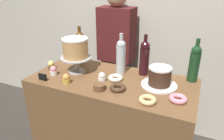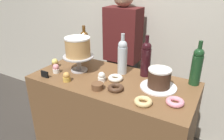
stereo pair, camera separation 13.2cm
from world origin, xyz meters
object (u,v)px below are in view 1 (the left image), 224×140
(cupcake_caramel, at_px, (66,79))
(cupcake_vanilla, at_px, (102,77))
(cookie_stack, at_px, (99,87))
(cupcake_strawberry, at_px, (54,71))
(donut_glazed, at_px, (148,100))
(chocolate_round_cake, at_px, (160,76))
(wine_bottle_amber, at_px, (80,46))
(price_sign_chalkboard, at_px, (43,77))
(donut_pink, at_px, (178,99))
(donut_sugar, at_px, (116,78))
(cupcake_lemon, at_px, (51,65))
(barista_figure, at_px, (116,60))
(wine_bottle_dark_red, at_px, (144,57))
(donut_chocolate, at_px, (118,88))
(cake_stand_pedestal, at_px, (76,62))
(wine_bottle_green, at_px, (194,63))
(wine_bottle_clear, at_px, (121,56))
(white_layer_cake, at_px, (75,48))

(cupcake_caramel, bearing_deg, cupcake_vanilla, 29.62)
(cupcake_caramel, height_order, cookie_stack, cupcake_caramel)
(cupcake_strawberry, bearing_deg, donut_glazed, -6.04)
(chocolate_round_cake, relative_size, wine_bottle_amber, 0.49)
(wine_bottle_amber, distance_m, price_sign_chalkboard, 0.48)
(donut_pink, xyz_separation_m, donut_sugar, (-0.48, 0.11, 0.00))
(donut_pink, bearing_deg, donut_sugar, 167.00)
(wine_bottle_amber, xyz_separation_m, cupcake_lemon, (-0.13, -0.26, -0.11))
(chocolate_round_cake, xyz_separation_m, cupcake_vanilla, (-0.40, -0.11, -0.04))
(barista_figure, bearing_deg, donut_glazed, -56.00)
(cupcake_vanilla, bearing_deg, wine_bottle_dark_red, 46.33)
(cupcake_lemon, bearing_deg, donut_chocolate, -8.81)
(cupcake_caramel, xyz_separation_m, cupcake_vanilla, (0.23, 0.13, 0.00))
(cookie_stack, bearing_deg, donut_pink, 8.42)
(cake_stand_pedestal, bearing_deg, wine_bottle_green, 14.30)
(donut_chocolate, relative_size, price_sign_chalkboard, 1.60)
(wine_bottle_clear, xyz_separation_m, cupcake_vanilla, (-0.07, -0.21, -0.11))
(chocolate_round_cake, distance_m, barista_figure, 0.87)
(price_sign_chalkboard, bearing_deg, chocolate_round_cake, 18.62)
(donut_sugar, xyz_separation_m, barista_figure, (-0.27, 0.65, -0.13))
(donut_pink, xyz_separation_m, cookie_stack, (-0.52, -0.08, 0.01))
(cookie_stack, distance_m, price_sign_chalkboard, 0.46)
(donut_chocolate, relative_size, donut_sugar, 1.00)
(donut_chocolate, xyz_separation_m, donut_glazed, (0.23, -0.07, 0.00))
(white_layer_cake, distance_m, wine_bottle_amber, 0.26)
(cupcake_strawberry, distance_m, donut_pink, 0.96)
(wine_bottle_amber, relative_size, cupcake_lemon, 4.38)
(donut_sugar, distance_m, price_sign_chalkboard, 0.55)
(donut_glazed, distance_m, barista_figure, 1.04)
(donut_pink, bearing_deg, wine_bottle_amber, 159.91)
(wine_bottle_amber, relative_size, cupcake_vanilla, 4.38)
(cupcake_caramel, height_order, donut_sugar, cupcake_caramel)
(wine_bottle_amber, bearing_deg, donut_sugar, -26.98)
(white_layer_cake, bearing_deg, cupcake_vanilla, -15.05)
(cupcake_strawberry, xyz_separation_m, cupcake_vanilla, (0.41, 0.05, 0.00))
(donut_pink, bearing_deg, price_sign_chalkboard, -172.88)
(wine_bottle_dark_red, distance_m, donut_sugar, 0.28)
(cupcake_strawberry, bearing_deg, wine_bottle_amber, 83.79)
(chocolate_round_cake, relative_size, donut_pink, 1.42)
(cake_stand_pedestal, xyz_separation_m, wine_bottle_clear, (0.33, 0.14, 0.05))
(cupcake_caramel, bearing_deg, cupcake_lemon, 148.86)
(cookie_stack, relative_size, price_sign_chalkboard, 1.20)
(white_layer_cake, distance_m, cupcake_vanilla, 0.33)
(cookie_stack, relative_size, barista_figure, 0.05)
(wine_bottle_green, bearing_deg, chocolate_round_cake, -138.77)
(wine_bottle_dark_red, relative_size, wine_bottle_amber, 1.00)
(cupcake_strawberry, bearing_deg, donut_chocolate, -1.55)
(donut_glazed, bearing_deg, price_sign_chalkboard, -177.95)
(cupcake_lemon, height_order, donut_chocolate, cupcake_lemon)
(donut_pink, bearing_deg, cupcake_caramel, -173.63)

